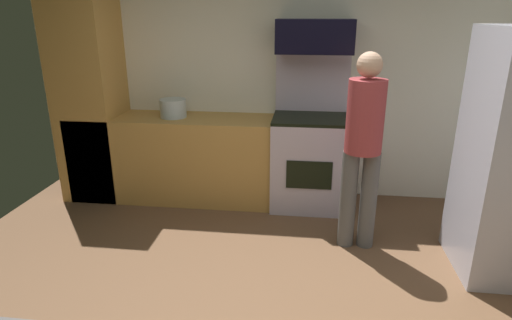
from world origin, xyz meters
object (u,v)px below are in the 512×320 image
person_cook (363,143)px  stock_pot (173,108)px  microwave (315,36)px  oven_range (310,157)px

person_cook → stock_pot: size_ratio=6.10×
microwave → person_cook: (0.42, -0.90, -0.79)m
microwave → stock_pot: 1.60m
microwave → oven_range: bearing=-90.0°
oven_range → person_cook: person_cook is taller
oven_range → person_cook: bearing=-62.8°
oven_range → microwave: (-0.00, 0.08, 1.20)m
person_cook → stock_pot: person_cook is taller
microwave → stock_pot: microwave is taller
person_cook → stock_pot: 2.02m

